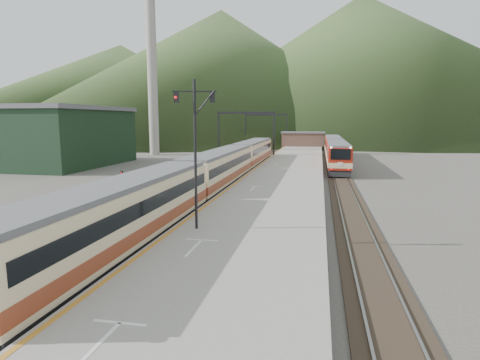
% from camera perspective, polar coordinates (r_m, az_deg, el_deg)
% --- Properties ---
extents(ground, '(400.00, 400.00, 0.00)m').
position_cam_1_polar(ground, '(15.39, -28.34, -18.07)').
color(ground, '#47423D').
rests_on(ground, ground).
extents(track_main, '(2.60, 200.00, 0.23)m').
position_cam_1_polar(track_main, '(51.69, 0.94, 1.24)').
color(track_main, black).
rests_on(track_main, ground).
extents(track_far, '(2.60, 200.00, 0.23)m').
position_cam_1_polar(track_far, '(52.80, -4.41, 1.37)').
color(track_far, black).
rests_on(track_far, ground).
extents(track_second, '(2.60, 200.00, 0.23)m').
position_cam_1_polar(track_second, '(50.92, 13.78, 0.88)').
color(track_second, black).
rests_on(track_second, ground).
extents(platform, '(8.00, 100.00, 1.00)m').
position_cam_1_polar(platform, '(48.96, 6.98, 1.28)').
color(platform, gray).
rests_on(platform, ground).
extents(gantry_near, '(9.55, 0.25, 8.00)m').
position_cam_1_polar(gantry_near, '(66.55, 0.84, 7.63)').
color(gantry_near, black).
rests_on(gantry_near, ground).
extents(gantry_far, '(9.55, 0.25, 8.00)m').
position_cam_1_polar(gantry_far, '(91.24, 3.70, 7.86)').
color(gantry_far, black).
rests_on(gantry_far, ground).
extents(warehouse, '(14.50, 20.50, 8.60)m').
position_cam_1_polar(warehouse, '(64.32, -24.20, 5.73)').
color(warehouse, black).
rests_on(warehouse, ground).
extents(smokestack, '(1.80, 1.80, 30.00)m').
position_cam_1_polar(smokestack, '(79.30, -12.37, 14.40)').
color(smokestack, '#9E998E').
rests_on(smokestack, ground).
extents(station_shed, '(9.40, 4.40, 3.10)m').
position_cam_1_polar(station_shed, '(88.61, 8.97, 5.81)').
color(station_shed, brown).
rests_on(station_shed, platform).
extents(hill_a, '(180.00, 180.00, 60.00)m').
position_cam_1_polar(hill_a, '(207.70, -2.62, 14.99)').
color(hill_a, '#314920').
rests_on(hill_a, ground).
extents(hill_b, '(220.00, 220.00, 75.00)m').
position_cam_1_polar(hill_b, '(243.31, 16.67, 15.48)').
color(hill_b, '#314920').
rests_on(hill_b, ground).
extents(hill_d, '(200.00, 200.00, 55.00)m').
position_cam_1_polar(hill_d, '(282.56, -16.40, 12.43)').
color(hill_d, '#314920').
rests_on(hill_d, ground).
extents(main_train, '(2.78, 57.11, 3.40)m').
position_cam_1_polar(main_train, '(38.02, -2.79, 1.42)').
color(main_train, beige).
rests_on(main_train, track_main).
extents(second_train, '(2.67, 36.43, 3.26)m').
position_cam_1_polar(second_train, '(64.52, 13.32, 4.07)').
color(second_train, '#AB1F10').
rests_on(second_train, track_second).
extents(signal_mast, '(2.17, 0.60, 7.64)m').
position_cam_1_polar(signal_mast, '(20.55, -6.40, 5.68)').
color(signal_mast, black).
rests_on(signal_mast, platform).
extents(short_signal_a, '(0.26, 0.23, 2.27)m').
position_cam_1_polar(short_signal_a, '(20.07, -25.88, -7.26)').
color(short_signal_a, black).
rests_on(short_signal_a, ground).
extents(short_signal_b, '(0.25, 0.21, 2.27)m').
position_cam_1_polar(short_signal_b, '(38.32, -6.52, 0.73)').
color(short_signal_b, black).
rests_on(short_signal_b, ground).
extents(short_signal_c, '(0.27, 0.23, 2.27)m').
position_cam_1_polar(short_signal_c, '(36.40, -16.44, 0.02)').
color(short_signal_c, black).
rests_on(short_signal_c, ground).
extents(worker, '(0.67, 0.60, 1.53)m').
position_cam_1_polar(worker, '(21.92, -25.48, -7.85)').
color(worker, black).
rests_on(worker, ground).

